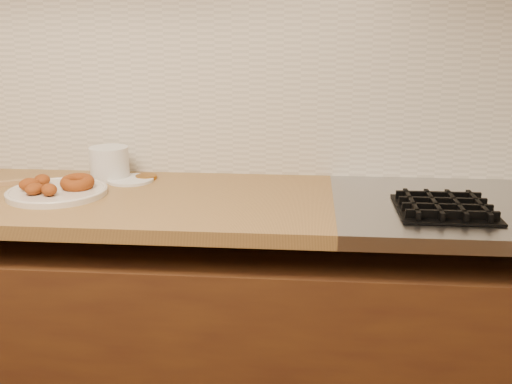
{
  "coord_description": "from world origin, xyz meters",
  "views": [
    {
      "loc": [
        0.42,
        0.0,
        1.4
      ],
      "look_at": [
        0.28,
        1.65,
        0.93
      ],
      "focal_mm": 42.0,
      "sensor_mm": 36.0,
      "label": 1
    }
  ],
  "objects": [
    {
      "name": "ring_donut",
      "position": [
        -0.27,
        1.69,
        0.93
      ],
      "size": [
        0.13,
        0.13,
        0.05
      ],
      "primitive_type": "torus",
      "rotation": [
        0.1,
        0.0,
        0.35
      ],
      "color": "brown",
      "rests_on": "donut_plate"
    },
    {
      "name": "wooden_utensil",
      "position": [
        -0.51,
        1.77,
        0.91
      ],
      "size": [
        0.16,
        0.1,
        0.01
      ],
      "primitive_type": "cube",
      "rotation": [
        0.0,
        0.0,
        0.51
      ],
      "color": "#A47E4F",
      "rests_on": "butcher_block"
    },
    {
      "name": "backsplash",
      "position": [
        0.0,
        1.99,
        1.2
      ],
      "size": [
        3.6,
        0.02,
        0.6
      ],
      "primitive_type": "cube",
      "color": "silver",
      "rests_on": "wall_back"
    },
    {
      "name": "fried_dough_chunks",
      "position": [
        -0.37,
        1.65,
        0.93
      ],
      "size": [
        0.15,
        0.18,
        0.04
      ],
      "color": "brown",
      "rests_on": "donut_plate"
    },
    {
      "name": "wall_back",
      "position": [
        0.0,
        2.0,
        1.35
      ],
      "size": [
        4.0,
        0.02,
        2.7
      ],
      "primitive_type": "cube",
      "color": "tan",
      "rests_on": "ground"
    },
    {
      "name": "tub_lid",
      "position": [
        -0.15,
        1.85,
        0.9
      ],
      "size": [
        0.15,
        0.15,
        0.01
      ],
      "primitive_type": "cylinder",
      "rotation": [
        0.0,
        0.0,
        0.03
      ],
      "color": "silver",
      "rests_on": "butcher_block"
    },
    {
      "name": "plastic_tub",
      "position": [
        -0.23,
        1.87,
        0.95
      ],
      "size": [
        0.15,
        0.15,
        0.11
      ],
      "primitive_type": "cylinder",
      "rotation": [
        0.0,
        0.0,
        0.2
      ],
      "color": "silver",
      "rests_on": "butcher_block"
    },
    {
      "name": "donut_plate",
      "position": [
        -0.32,
        1.67,
        0.91
      ],
      "size": [
        0.29,
        0.29,
        0.02
      ],
      "primitive_type": "cylinder",
      "color": "beige",
      "rests_on": "butcher_block"
    },
    {
      "name": "base_cabinet",
      "position": [
        0.0,
        1.69,
        0.39
      ],
      "size": [
        3.6,
        0.6,
        0.77
      ],
      "primitive_type": "cube",
      "color": "#512E14",
      "rests_on": "floor"
    },
    {
      "name": "brass_jar_lid",
      "position": [
        -0.11,
        1.88,
        0.91
      ],
      "size": [
        0.07,
        0.07,
        0.01
      ],
      "primitive_type": "cylinder",
      "rotation": [
        0.0,
        0.0,
        0.03
      ],
      "color": "#9D6017",
      "rests_on": "butcher_block"
    }
  ]
}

